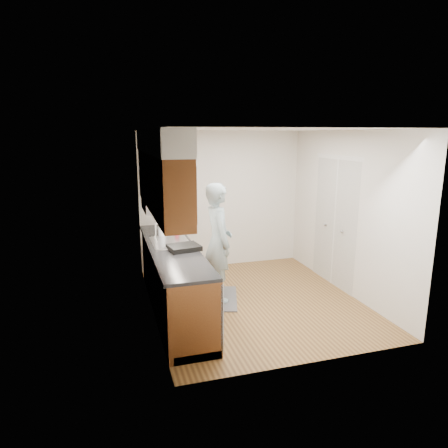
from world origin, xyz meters
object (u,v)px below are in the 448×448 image
object	(u,v)px
soap_bottle_b	(163,227)
steel_can	(167,228)
soap_bottle_a	(162,227)
soda_can	(177,232)
soap_bottle_c	(161,227)
dish_rack	(184,247)
person	(218,234)

from	to	relation	value
soap_bottle_b	steel_can	world-z (taller)	soap_bottle_b
soap_bottle_a	soda_can	xyz separation A→B (m)	(0.22, -0.03, -0.09)
soap_bottle_c	dish_rack	xyz separation A→B (m)	(0.15, -1.11, -0.04)
soap_bottle_c	dish_rack	bearing A→B (deg)	-82.17
person	soda_can	xyz separation A→B (m)	(-0.55, 0.34, -0.01)
person	soap_bottle_b	world-z (taller)	person
steel_can	dish_rack	distance (m)	1.02
person	soda_can	distance (m)	0.65
person	steel_can	world-z (taller)	person
person	soap_bottle_a	xyz separation A→B (m)	(-0.77, 0.37, 0.08)
soap_bottle_a	dish_rack	xyz separation A→B (m)	(0.18, -0.78, -0.11)
person	dish_rack	xyz separation A→B (m)	(-0.58, -0.40, -0.04)
person	soap_bottle_a	size ratio (longest dim) A/B	6.91
soap_bottle_b	steel_can	xyz separation A→B (m)	(0.05, -0.05, -0.02)
person	soap_bottle_c	xyz separation A→B (m)	(-0.74, 0.71, 0.01)
soap_bottle_a	dish_rack	world-z (taller)	soap_bottle_a
soap_bottle_a	soap_bottle_c	distance (m)	0.34
soda_can	soap_bottle_b	bearing A→B (deg)	116.89
person	soap_bottle_b	xyz separation A→B (m)	(-0.71, 0.66, 0.02)
soap_bottle_c	steel_can	distance (m)	0.13
soap_bottle_c	steel_can	size ratio (longest dim) A/B	1.12
soda_can	steel_can	size ratio (longest dim) A/B	0.83
soap_bottle_a	soap_bottle_c	bearing A→B (deg)	84.62
soda_can	dish_rack	bearing A→B (deg)	-92.76
steel_can	soda_can	bearing A→B (deg)	-66.77
soda_can	soap_bottle_a	bearing A→B (deg)	171.20
soap_bottle_b	steel_can	size ratio (longest dim) A/B	1.26
soap_bottle_b	dish_rack	xyz separation A→B (m)	(0.13, -1.06, -0.05)
person	soap_bottle_a	bearing A→B (deg)	63.45
steel_can	soap_bottle_a	bearing A→B (deg)	-114.49
soap_bottle_c	soap_bottle_b	bearing A→B (deg)	-61.67
steel_can	dish_rack	size ratio (longest dim) A/B	0.34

